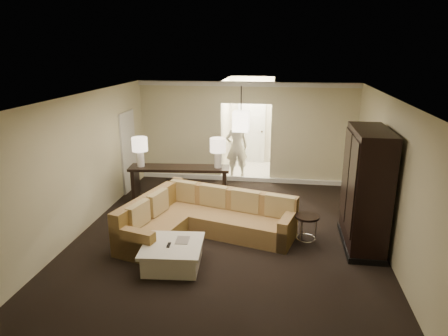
% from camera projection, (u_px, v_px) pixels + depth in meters
% --- Properties ---
extents(ground, '(8.00, 8.00, 0.00)m').
position_uv_depth(ground, '(225.00, 246.00, 7.72)').
color(ground, black).
rests_on(ground, ground).
extents(wall_back, '(6.00, 0.04, 2.80)m').
position_uv_depth(wall_back, '(246.00, 133.00, 11.10)').
color(wall_back, beige).
rests_on(wall_back, ground).
extents(wall_front, '(6.00, 0.04, 2.80)m').
position_uv_depth(wall_front, '(158.00, 316.00, 3.52)').
color(wall_front, beige).
rests_on(wall_front, ground).
extents(wall_left, '(0.04, 8.00, 2.80)m').
position_uv_depth(wall_left, '(72.00, 170.00, 7.73)').
color(wall_left, beige).
rests_on(wall_left, ground).
extents(wall_right, '(0.04, 8.00, 2.80)m').
position_uv_depth(wall_right, '(396.00, 185.00, 6.88)').
color(wall_right, beige).
rests_on(wall_right, ground).
extents(ceiling, '(6.00, 8.00, 0.02)m').
position_uv_depth(ceiling, '(225.00, 100.00, 6.90)').
color(ceiling, silver).
rests_on(ceiling, wall_back).
extents(crown_molding, '(6.00, 0.10, 0.12)m').
position_uv_depth(crown_molding, '(246.00, 84.00, 10.66)').
color(crown_molding, silver).
rests_on(crown_molding, wall_back).
extents(baseboard, '(6.00, 0.10, 0.12)m').
position_uv_depth(baseboard, '(245.00, 179.00, 11.44)').
color(baseboard, silver).
rests_on(baseboard, ground).
extents(side_door, '(0.05, 0.90, 2.10)m').
position_uv_depth(side_door, '(129.00, 151.00, 10.48)').
color(side_door, silver).
rests_on(side_door, ground).
extents(foyer, '(1.44, 2.02, 2.80)m').
position_uv_depth(foyer, '(250.00, 127.00, 12.39)').
color(foyer, white).
rests_on(foyer, ground).
extents(sectional_sofa, '(3.39, 2.47, 0.87)m').
position_uv_depth(sectional_sofa, '(201.00, 219.00, 8.06)').
color(sectional_sofa, brown).
rests_on(sectional_sofa, ground).
extents(coffee_table, '(1.12, 1.12, 0.43)m').
position_uv_depth(coffee_table, '(173.00, 254.00, 6.96)').
color(coffee_table, white).
rests_on(coffee_table, ground).
extents(console_table, '(2.45, 0.78, 0.93)m').
position_uv_depth(console_table, '(180.00, 182.00, 9.67)').
color(console_table, black).
rests_on(console_table, ground).
extents(armoire, '(0.68, 1.59, 2.28)m').
position_uv_depth(armoire, '(365.00, 192.00, 7.44)').
color(armoire, black).
rests_on(armoire, ground).
extents(drink_table, '(0.46, 0.46, 0.58)m').
position_uv_depth(drink_table, '(307.00, 223.00, 7.70)').
color(drink_table, black).
rests_on(drink_table, ground).
extents(table_lamp_left, '(0.37, 0.37, 0.71)m').
position_uv_depth(table_lamp_left, '(140.00, 147.00, 9.47)').
color(table_lamp_left, white).
rests_on(table_lamp_left, console_table).
extents(table_lamp_right, '(0.37, 0.37, 0.71)m').
position_uv_depth(table_lamp_right, '(218.00, 148.00, 9.38)').
color(table_lamp_right, white).
rests_on(table_lamp_right, console_table).
extents(pendant_light, '(0.38, 0.38, 1.09)m').
position_uv_depth(pendant_light, '(241.00, 121.00, 9.70)').
color(pendant_light, black).
rests_on(pendant_light, ceiling).
extents(person, '(0.82, 0.67, 1.97)m').
position_uv_depth(person, '(237.00, 144.00, 11.54)').
color(person, '#ECE6C8').
rests_on(person, ground).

